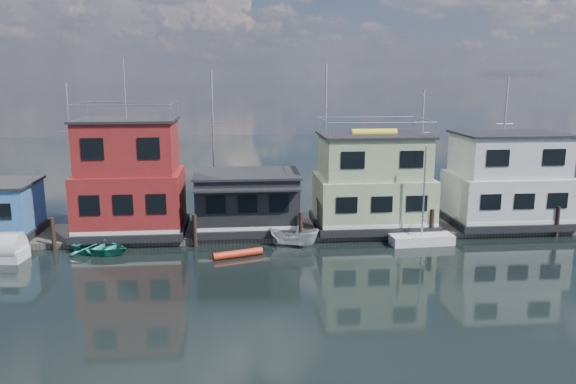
{
  "coord_description": "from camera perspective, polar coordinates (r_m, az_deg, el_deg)",
  "views": [
    {
      "loc": [
        -1.19,
        -26.7,
        11.13
      ],
      "look_at": [
        2.41,
        12.0,
        3.0
      ],
      "focal_mm": 35.0,
      "sensor_mm": 36.0,
      "label": 1
    }
  ],
  "objects": [
    {
      "name": "dock",
      "position": [
        40.24,
        -3.42,
        -3.97
      ],
      "size": [
        48.0,
        5.0,
        0.4
      ],
      "primitive_type": "cube",
      "color": "#595147",
      "rests_on": "ground"
    },
    {
      "name": "pilings",
      "position": [
        37.29,
        -3.81,
        -3.82
      ],
      "size": [
        42.28,
        0.28,
        2.2
      ],
      "color": "#2D2116",
      "rests_on": "ground"
    },
    {
      "name": "houseboat_red",
      "position": [
        40.01,
        -15.75,
        1.25
      ],
      "size": [
        7.4,
        5.9,
        11.86
      ],
      "color": "black",
      "rests_on": "dock"
    },
    {
      "name": "red_kayak",
      "position": [
        35.23,
        -5.12,
        -6.26
      ],
      "size": [
        3.15,
        1.42,
        0.46
      ],
      "primitive_type": "cylinder",
      "rotation": [
        0.0,
        1.57,
        0.31
      ],
      "color": "red",
      "rests_on": "ground"
    },
    {
      "name": "day_sailer",
      "position": [
        38.7,
        13.42,
        -4.62
      ],
      "size": [
        4.26,
        1.64,
        6.61
      ],
      "rotation": [
        0.0,
        0.0,
        0.06
      ],
      "color": "silver",
      "rests_on": "ground"
    },
    {
      "name": "motorboat",
      "position": [
        37.13,
        0.61,
        -4.55
      ],
      "size": [
        3.69,
        2.77,
        1.34
      ],
      "primitive_type": "imported",
      "rotation": [
        0.0,
        0.0,
        1.09
      ],
      "color": "white",
      "rests_on": "ground"
    },
    {
      "name": "dinghy_teal",
      "position": [
        37.72,
        -18.49,
        -5.35
      ],
      "size": [
        4.59,
        4.0,
        0.79
      ],
      "primitive_type": "imported",
      "rotation": [
        0.0,
        0.0,
        1.18
      ],
      "color": "#248673",
      "rests_on": "ground"
    },
    {
      "name": "houseboat_dark",
      "position": [
        39.66,
        -4.18,
        -0.91
      ],
      "size": [
        7.4,
        6.1,
        4.06
      ],
      "color": "black",
      "rests_on": "dock"
    },
    {
      "name": "houseboat_white",
      "position": [
        44.08,
        21.32,
        1.08
      ],
      "size": [
        8.4,
        5.9,
        6.66
      ],
      "color": "black",
      "rests_on": "dock"
    },
    {
      "name": "ground",
      "position": [
        28.96,
        -2.59,
        -10.81
      ],
      "size": [
        160.0,
        160.0,
        0.0
      ],
      "primitive_type": "plane",
      "color": "black",
      "rests_on": "ground"
    },
    {
      "name": "background_masts",
      "position": [
        45.44,
        2.26,
        4.75
      ],
      "size": [
        36.4,
        0.16,
        12.0
      ],
      "color": "silver",
      "rests_on": "ground"
    },
    {
      "name": "houseboat_green",
      "position": [
        40.61,
        8.59,
        0.92
      ],
      "size": [
        8.4,
        5.9,
        7.03
      ],
      "color": "black",
      "rests_on": "dock"
    }
  ]
}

